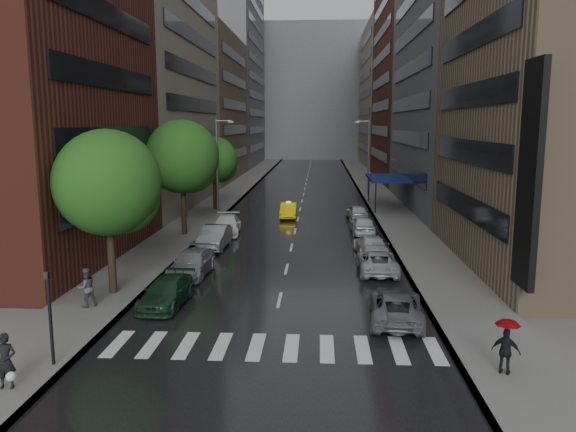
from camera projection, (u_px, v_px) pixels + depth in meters
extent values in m
plane|color=gray|center=(273.00, 329.00, 24.15)|extent=(220.00, 220.00, 0.00)
cube|color=black|center=(304.00, 190.00, 73.39)|extent=(14.00, 140.00, 0.01)
cube|color=gray|center=(236.00, 190.00, 73.88)|extent=(4.00, 140.00, 0.15)
cube|color=gray|center=(374.00, 190.00, 72.88)|extent=(4.00, 140.00, 0.15)
cube|color=silver|center=(118.00, 344.00, 22.52)|extent=(0.55, 2.80, 0.01)
cube|color=silver|center=(152.00, 344.00, 22.44)|extent=(0.55, 2.80, 0.01)
cube|color=silver|center=(186.00, 345.00, 22.36)|extent=(0.55, 2.80, 0.01)
cube|color=silver|center=(221.00, 346.00, 22.28)|extent=(0.55, 2.80, 0.01)
cube|color=silver|center=(256.00, 347.00, 22.21)|extent=(0.55, 2.80, 0.01)
cube|color=silver|center=(291.00, 347.00, 22.13)|extent=(0.55, 2.80, 0.01)
cube|color=silver|center=(327.00, 348.00, 22.05)|extent=(0.55, 2.80, 0.01)
cube|color=silver|center=(363.00, 349.00, 21.97)|extent=(0.55, 2.80, 0.01)
cube|color=silver|center=(399.00, 350.00, 21.90)|extent=(0.55, 2.80, 0.01)
cube|color=silver|center=(435.00, 351.00, 21.82)|extent=(0.55, 2.80, 0.01)
cube|color=maroon|center=(46.00, 53.00, 34.66)|extent=(8.00, 20.00, 26.00)
cube|color=gray|center=(156.00, 42.00, 57.64)|extent=(8.00, 28.00, 34.00)
cube|color=#937A5B|center=(210.00, 108.00, 86.20)|extent=(8.00, 28.00, 22.00)
cube|color=slate|center=(237.00, 72.00, 114.43)|extent=(8.00, 32.00, 38.00)
cube|color=#937A5B|center=(545.00, 14.00, 32.67)|extent=(8.00, 20.00, 30.00)
cube|color=slate|center=(449.00, 90.00, 56.80)|extent=(8.00, 28.00, 24.00)
cube|color=maroon|center=(408.00, 60.00, 83.39)|extent=(8.00, 28.00, 36.00)
cube|color=gray|center=(385.00, 97.00, 113.60)|extent=(8.00, 32.00, 28.00)
cube|color=black|center=(530.00, 176.00, 24.44)|extent=(0.30, 2.20, 10.00)
cube|color=slate|center=(312.00, 93.00, 137.73)|extent=(40.00, 14.00, 32.00)
cylinder|color=#382619|center=(111.00, 251.00, 28.50)|extent=(0.40, 0.40, 4.66)
sphere|color=#1E5116|center=(108.00, 183.00, 27.93)|extent=(5.33, 5.33, 5.33)
cylinder|color=#382619|center=(184.00, 205.00, 43.64)|extent=(0.40, 0.40, 4.96)
sphere|color=#1E5116|center=(182.00, 157.00, 43.03)|extent=(5.67, 5.67, 5.67)
cylinder|color=#382619|center=(215.00, 190.00, 56.67)|extent=(0.40, 0.40, 4.08)
sphere|color=#1E5116|center=(214.00, 160.00, 56.16)|extent=(4.67, 4.67, 4.67)
imported|color=yellow|center=(289.00, 210.00, 52.38)|extent=(1.51, 4.25, 1.40)
imported|color=#183622|center=(167.00, 292.00, 27.16)|extent=(2.13, 4.70, 1.34)
imported|color=gray|center=(192.00, 263.00, 32.55)|extent=(2.31, 5.06, 1.44)
imported|color=gray|center=(215.00, 237.00, 39.56)|extent=(1.85, 4.89, 1.59)
imported|color=white|center=(227.00, 225.00, 44.61)|extent=(2.49, 5.29, 1.49)
imported|color=slate|center=(396.00, 307.00, 24.94)|extent=(2.71, 5.10, 1.37)
imported|color=#ACACB1|center=(377.00, 262.00, 33.11)|extent=(2.24, 4.83, 1.34)
imported|color=beige|center=(370.00, 245.00, 37.68)|extent=(2.24, 4.77, 1.34)
imported|color=silver|center=(362.00, 225.00, 44.56)|extent=(1.91, 4.48, 1.51)
imported|color=#BCBCBC|center=(357.00, 212.00, 51.16)|extent=(2.03, 4.24, 1.40)
imported|color=black|center=(6.00, 361.00, 18.32)|extent=(0.73, 0.52, 1.86)
sphere|color=white|center=(11.00, 376.00, 18.29)|extent=(0.32, 0.32, 0.32)
imported|color=#4D4C51|center=(86.00, 287.00, 26.47)|extent=(1.15, 1.15, 1.88)
imported|color=black|center=(85.00, 273.00, 26.36)|extent=(0.96, 0.98, 0.88)
imported|color=black|center=(506.00, 351.00, 19.38)|extent=(1.03, 0.81, 1.64)
imported|color=#990B0D|center=(508.00, 328.00, 19.24)|extent=(0.82, 0.82, 0.72)
cylinder|color=black|center=(51.00, 322.00, 20.01)|extent=(0.12, 0.12, 3.20)
imported|color=black|center=(48.00, 284.00, 19.78)|extent=(0.18, 0.15, 0.90)
cylinder|color=gray|center=(217.00, 167.00, 53.36)|extent=(0.18, 0.18, 9.00)
cube|color=gray|center=(231.00, 122.00, 52.59)|extent=(0.50, 0.22, 0.16)
cylinder|color=gray|center=(368.00, 157.00, 67.27)|extent=(0.18, 0.18, 9.00)
cube|color=gray|center=(357.00, 122.00, 66.66)|extent=(0.50, 0.22, 0.16)
cube|color=navy|center=(388.00, 178.00, 57.61)|extent=(4.00, 8.00, 0.25)
cylinder|color=black|center=(376.00, 197.00, 54.20)|extent=(0.12, 0.12, 3.00)
cylinder|color=black|center=(369.00, 188.00, 61.68)|extent=(0.12, 0.12, 3.00)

